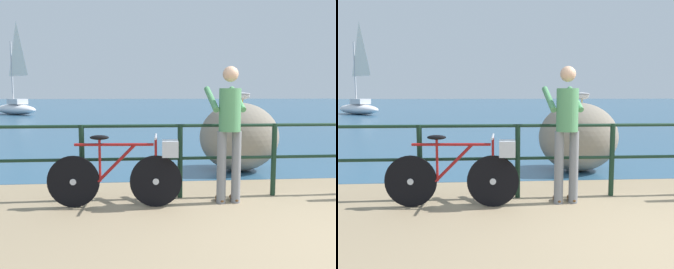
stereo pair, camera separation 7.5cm
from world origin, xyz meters
The scene contains 8 objects.
ground_plane centered at (0.00, 20.00, -0.05)m, with size 120.00×120.00×0.10m, color #937F60.
sea_surface centered at (0.00, 47.58, 0.00)m, with size 120.00×90.00×0.01m, color #2D5675.
promenade_railing centered at (0.00, 1.67, 0.63)m, with size 8.02×0.07×1.02m.
bicycle centered at (-2.05, 1.31, 0.46)m, with size 1.70×0.48×0.92m.
person_at_railing centered at (-0.72, 1.39, 0.99)m, with size 0.48×0.65×1.78m.
breakwater_boulder_main centered at (-0.03, 3.33, 0.63)m, with size 1.47×1.22×1.27m.
seagull centered at (0.03, 3.35, 1.40)m, with size 0.33×0.23×0.23m.
sailboat centered at (-10.17, 22.13, 0.71)m, with size 4.15×3.90×6.16m.
Camera 2 is at (-1.82, -3.17, 1.44)m, focal length 38.48 mm.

